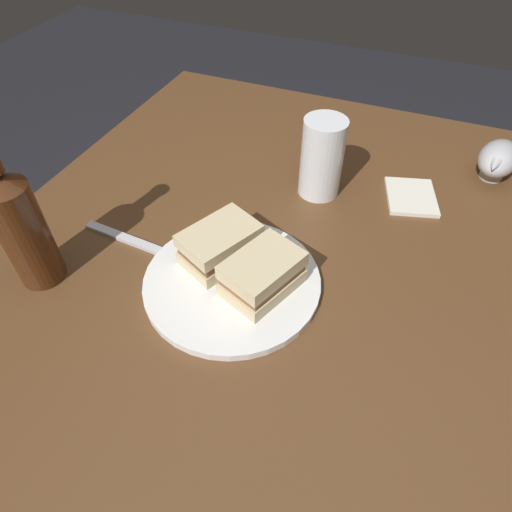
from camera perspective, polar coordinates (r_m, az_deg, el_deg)
ground_plane at (r=1.41m, az=1.64°, el=-22.36°), size 6.00×6.00×0.00m
dining_table at (r=1.06m, az=2.09°, el=-14.55°), size 1.16×0.99×0.77m
plate at (r=0.70m, az=-3.06°, el=-3.29°), size 0.28×0.28×0.01m
sandwich_half_left at (r=0.66m, az=0.84°, el=-2.33°), size 0.14×0.12×0.06m
sandwich_half_right at (r=0.71m, az=-4.60°, el=1.47°), size 0.14×0.12×0.06m
potato_wedge_front at (r=0.76m, az=-3.57°, el=2.85°), size 0.05×0.03×0.02m
potato_wedge_middle at (r=0.74m, az=-1.56°, el=1.53°), size 0.05×0.03×0.02m
potato_wedge_back at (r=0.73m, az=-1.97°, el=0.96°), size 0.04×0.05×0.02m
potato_wedge_left_edge at (r=0.71m, az=1.47°, el=-0.02°), size 0.04×0.04×0.02m
potato_wedge_right_edge at (r=0.75m, az=-1.50°, el=2.43°), size 0.05×0.05×0.02m
pint_glass at (r=0.85m, az=8.33°, el=11.72°), size 0.08×0.08×0.15m
gravy_boat at (r=1.01m, az=28.54°, el=10.86°), size 0.13×0.09×0.07m
cider_bottle at (r=0.73m, az=-27.90°, el=3.51°), size 0.07×0.07×0.27m
napkin at (r=0.91m, az=19.19°, el=7.17°), size 0.13×0.12×0.01m
fork at (r=0.80m, az=-15.88°, el=2.01°), size 0.03×0.18×0.01m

